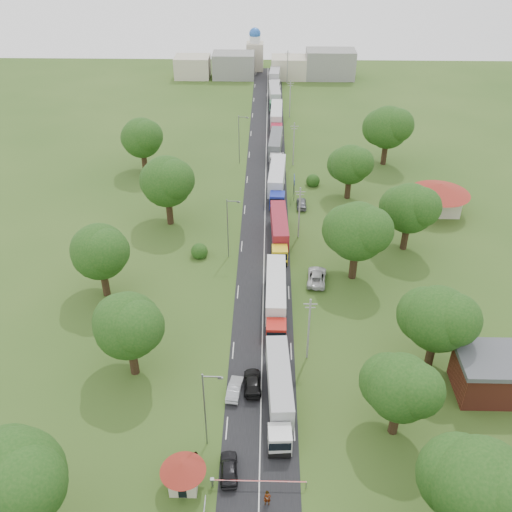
{
  "coord_description": "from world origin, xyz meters",
  "views": [
    {
      "loc": [
        0.47,
        -58.32,
        48.95
      ],
      "look_at": [
        -1.15,
        10.76,
        3.0
      ],
      "focal_mm": 40.0,
      "sensor_mm": 36.0,
      "label": 1
    }
  ],
  "objects_px": {
    "pedestrian_near": "(267,498)",
    "boom_barrier": "(245,481)",
    "car_lane_front": "(229,469)",
    "car_lane_mid": "(235,389)",
    "info_sign": "(294,182)",
    "truck_0": "(279,390)",
    "guard_booth": "(183,472)"
  },
  "relations": [
    {
      "from": "truck_0",
      "to": "pedestrian_near",
      "type": "xyz_separation_m",
      "value": [
        -1.22,
        -12.36,
        -1.17
      ]
    },
    {
      "from": "boom_barrier",
      "to": "car_lane_mid",
      "type": "xyz_separation_m",
      "value": [
        -1.64,
        12.0,
        -0.21
      ]
    },
    {
      "from": "pedestrian_near",
      "to": "boom_barrier",
      "type": "bearing_deg",
      "value": 138.03
    },
    {
      "from": "info_sign",
      "to": "car_lane_mid",
      "type": "distance_m",
      "value": 48.75
    },
    {
      "from": "info_sign",
      "to": "car_lane_mid",
      "type": "height_order",
      "value": "info_sign"
    },
    {
      "from": "info_sign",
      "to": "car_lane_front",
      "type": "bearing_deg",
      "value": -97.98
    },
    {
      "from": "truck_0",
      "to": "car_lane_mid",
      "type": "xyz_separation_m",
      "value": [
        -5.0,
        1.41,
        -1.43
      ]
    },
    {
      "from": "info_sign",
      "to": "truck_0",
      "type": "relative_size",
      "value": 0.29
    },
    {
      "from": "guard_booth",
      "to": "info_sign",
      "type": "relative_size",
      "value": 1.07
    },
    {
      "from": "guard_booth",
      "to": "car_lane_front",
      "type": "bearing_deg",
      "value": 19.67
    },
    {
      "from": "boom_barrier",
      "to": "guard_booth",
      "type": "xyz_separation_m",
      "value": [
        -5.84,
        -0.0,
        1.27
      ]
    },
    {
      "from": "info_sign",
      "to": "guard_booth",
      "type": "bearing_deg",
      "value": -101.68
    },
    {
      "from": "truck_0",
      "to": "pedestrian_near",
      "type": "relative_size",
      "value": 7.69
    },
    {
      "from": "info_sign",
      "to": "pedestrian_near",
      "type": "height_order",
      "value": "info_sign"
    },
    {
      "from": "truck_0",
      "to": "pedestrian_near",
      "type": "distance_m",
      "value": 12.48
    },
    {
      "from": "info_sign",
      "to": "car_lane_front",
      "type": "xyz_separation_m",
      "value": [
        -8.2,
        -58.5,
        -2.27
      ]
    },
    {
      "from": "guard_booth",
      "to": "truck_0",
      "type": "distance_m",
      "value": 14.03
    },
    {
      "from": "guard_booth",
      "to": "car_lane_front",
      "type": "relative_size",
      "value": 1.02
    },
    {
      "from": "boom_barrier",
      "to": "info_sign",
      "type": "bearing_deg",
      "value": 83.76
    },
    {
      "from": "info_sign",
      "to": "truck_0",
      "type": "xyz_separation_m",
      "value": [
        -3.2,
        -49.41,
        -0.89
      ]
    },
    {
      "from": "truck_0",
      "to": "car_lane_front",
      "type": "distance_m",
      "value": 10.47
    },
    {
      "from": "boom_barrier",
      "to": "pedestrian_near",
      "type": "height_order",
      "value": "pedestrian_near"
    },
    {
      "from": "boom_barrier",
      "to": "car_lane_mid",
      "type": "distance_m",
      "value": 12.11
    },
    {
      "from": "guard_booth",
      "to": "info_sign",
      "type": "distance_m",
      "value": 61.27
    },
    {
      "from": "car_lane_mid",
      "to": "pedestrian_near",
      "type": "height_order",
      "value": "pedestrian_near"
    },
    {
      "from": "guard_booth",
      "to": "info_sign",
      "type": "xyz_separation_m",
      "value": [
        12.4,
        60.0,
        0.84
      ]
    },
    {
      "from": "boom_barrier",
      "to": "pedestrian_near",
      "type": "bearing_deg",
      "value": -39.51
    },
    {
      "from": "car_lane_mid",
      "to": "pedestrian_near",
      "type": "xyz_separation_m",
      "value": [
        3.78,
        -13.77,
        0.26
      ]
    },
    {
      "from": "car_lane_front",
      "to": "car_lane_mid",
      "type": "xyz_separation_m",
      "value": [
        0.0,
        10.5,
        -0.06
      ]
    },
    {
      "from": "car_lane_mid",
      "to": "pedestrian_near",
      "type": "distance_m",
      "value": 14.28
    },
    {
      "from": "info_sign",
      "to": "car_lane_mid",
      "type": "xyz_separation_m",
      "value": [
        -8.2,
        -48.0,
        -2.32
      ]
    },
    {
      "from": "car_lane_mid",
      "to": "pedestrian_near",
      "type": "relative_size",
      "value": 2.2
    }
  ]
}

